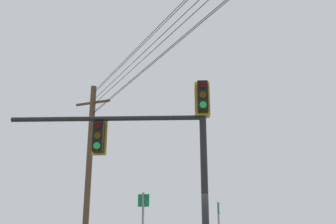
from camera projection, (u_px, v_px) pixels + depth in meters
signal_mast_assembly at (169, 137)px, 10.61m from camera, size 3.44×5.33×5.76m
utility_pole_wooden at (89, 163)px, 20.96m from camera, size 0.53×2.37×9.56m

